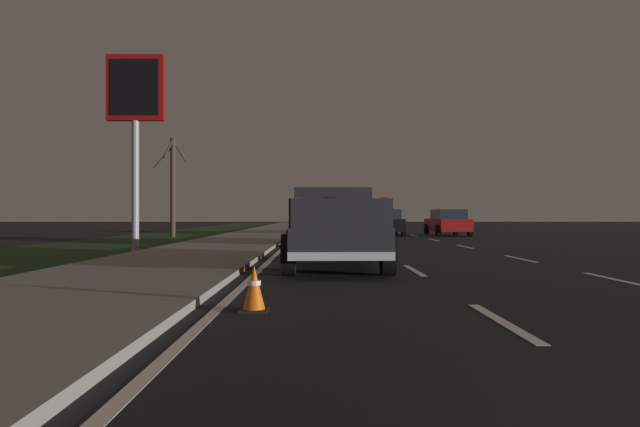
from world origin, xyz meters
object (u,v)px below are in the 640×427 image
(traffic_cone_near, at_px, (254,289))
(pickup_truck, at_px, (333,225))
(sedan_red, at_px, (448,222))
(sedan_black, at_px, (384,222))
(gas_price_sign, at_px, (135,104))
(bare_tree_far, at_px, (173,184))
(sedan_green, at_px, (333,226))

(traffic_cone_near, bearing_deg, pickup_truck, -10.82)
(sedan_red, bearing_deg, sedan_black, 84.47)
(sedan_red, xyz_separation_m, gas_price_sign, (-14.39, 13.71, 4.13))
(sedan_black, height_order, gas_price_sign, gas_price_sign)
(gas_price_sign, bearing_deg, pickup_truck, -131.17)
(gas_price_sign, distance_m, bare_tree_far, 12.40)
(sedan_green, height_order, bare_tree_far, bare_tree_far)
(sedan_green, xyz_separation_m, gas_price_sign, (-3.51, 6.70, 4.13))
(sedan_black, bearing_deg, gas_price_sign, 145.79)
(pickup_truck, height_order, traffic_cone_near, pickup_truck)
(sedan_red, bearing_deg, sedan_green, 147.20)
(gas_price_sign, xyz_separation_m, bare_tree_far, (12.09, 1.87, -2.02))
(sedan_black, relative_size, bare_tree_far, 0.82)
(sedan_black, height_order, traffic_cone_near, sedan_black)
(sedan_red, distance_m, bare_tree_far, 15.89)
(pickup_truck, relative_size, sedan_green, 1.24)
(bare_tree_far, xyz_separation_m, traffic_cone_near, (-23.80, -7.17, -2.61))
(bare_tree_far, relative_size, traffic_cone_near, 9.33)
(pickup_truck, bearing_deg, sedan_red, -19.91)
(traffic_cone_near, bearing_deg, sedan_green, -5.27)
(traffic_cone_near, bearing_deg, sedan_red, -17.87)
(sedan_black, relative_size, traffic_cone_near, 7.67)
(sedan_red, height_order, sedan_black, same)
(gas_price_sign, relative_size, traffic_cone_near, 11.31)
(traffic_cone_near, bearing_deg, gas_price_sign, 24.33)
(sedan_green, distance_m, sedan_black, 11.72)
(sedan_black, distance_m, traffic_cone_near, 26.88)
(sedan_black, distance_m, bare_tree_far, 12.37)
(sedan_red, height_order, traffic_cone_near, sedan_red)
(pickup_truck, height_order, bare_tree_far, bare_tree_far)
(sedan_black, distance_m, gas_price_sign, 18.30)
(sedan_green, xyz_separation_m, bare_tree_far, (8.58, 8.57, 2.11))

